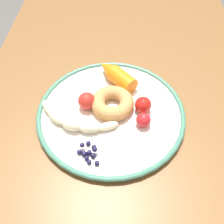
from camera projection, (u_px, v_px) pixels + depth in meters
ground_plane at (116, 204)px, 1.19m from camera, size 6.00×6.00×0.00m
dining_table at (119, 127)px, 0.71m from camera, size 1.26×0.74×0.70m
plate at (112, 113)px, 0.62m from camera, size 0.35×0.35×0.02m
banana at (75, 122)px, 0.58m from camera, size 0.10×0.19×0.03m
carrot_orange at (117, 75)px, 0.67m from camera, size 0.12×0.11×0.04m
donut at (114, 103)px, 0.61m from camera, size 0.14×0.14×0.03m
blueberry_pile at (90, 153)px, 0.54m from camera, size 0.06×0.05×0.02m
tomato_near at (145, 120)px, 0.58m from camera, size 0.03×0.03×0.03m
tomato_mid at (144, 105)px, 0.60m from camera, size 0.04×0.04×0.04m
tomato_far at (88, 101)px, 0.61m from camera, size 0.04×0.04×0.04m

